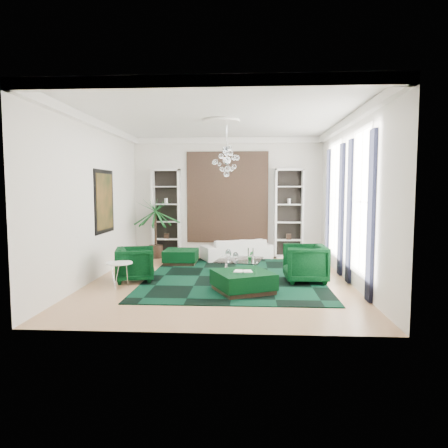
# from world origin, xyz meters

# --- Properties ---
(floor) EXTENTS (6.00, 7.00, 0.02)m
(floor) POSITION_xyz_m (0.00, 0.00, -0.01)
(floor) COLOR tan
(floor) RESTS_ON ground
(ceiling) EXTENTS (6.00, 7.00, 0.02)m
(ceiling) POSITION_xyz_m (0.00, 0.00, 3.81)
(ceiling) COLOR white
(ceiling) RESTS_ON ground
(wall_back) EXTENTS (6.00, 0.02, 3.80)m
(wall_back) POSITION_xyz_m (0.00, 3.51, 1.90)
(wall_back) COLOR silver
(wall_back) RESTS_ON ground
(wall_front) EXTENTS (6.00, 0.02, 3.80)m
(wall_front) POSITION_xyz_m (0.00, -3.51, 1.90)
(wall_front) COLOR silver
(wall_front) RESTS_ON ground
(wall_left) EXTENTS (0.02, 7.00, 3.80)m
(wall_left) POSITION_xyz_m (-3.01, 0.00, 1.90)
(wall_left) COLOR silver
(wall_left) RESTS_ON ground
(wall_right) EXTENTS (0.02, 7.00, 3.80)m
(wall_right) POSITION_xyz_m (3.01, 0.00, 1.90)
(wall_right) COLOR silver
(wall_right) RESTS_ON ground
(crown_molding) EXTENTS (6.00, 7.00, 0.18)m
(crown_molding) POSITION_xyz_m (0.00, 0.00, 3.70)
(crown_molding) COLOR white
(crown_molding) RESTS_ON ceiling
(ceiling_medallion) EXTENTS (0.90, 0.90, 0.05)m
(ceiling_medallion) POSITION_xyz_m (0.00, 0.30, 3.77)
(ceiling_medallion) COLOR white
(ceiling_medallion) RESTS_ON ceiling
(tapestry) EXTENTS (2.50, 0.06, 2.80)m
(tapestry) POSITION_xyz_m (0.00, 3.46, 1.90)
(tapestry) COLOR black
(tapestry) RESTS_ON wall_back
(shelving_left) EXTENTS (0.90, 0.38, 2.80)m
(shelving_left) POSITION_xyz_m (-1.95, 3.31, 1.40)
(shelving_left) COLOR white
(shelving_left) RESTS_ON floor
(shelving_right) EXTENTS (0.90, 0.38, 2.80)m
(shelving_right) POSITION_xyz_m (1.95, 3.31, 1.40)
(shelving_right) COLOR white
(shelving_right) RESTS_ON floor
(painting) EXTENTS (0.04, 1.30, 1.60)m
(painting) POSITION_xyz_m (-2.97, 0.60, 1.85)
(painting) COLOR black
(painting) RESTS_ON wall_left
(window_near) EXTENTS (0.03, 1.10, 2.90)m
(window_near) POSITION_xyz_m (2.99, -0.90, 1.90)
(window_near) COLOR white
(window_near) RESTS_ON wall_right
(curtain_near_a) EXTENTS (0.07, 0.30, 3.25)m
(curtain_near_a) POSITION_xyz_m (2.96, -1.68, 1.65)
(curtain_near_a) COLOR black
(curtain_near_a) RESTS_ON floor
(curtain_near_b) EXTENTS (0.07, 0.30, 3.25)m
(curtain_near_b) POSITION_xyz_m (2.96, -0.12, 1.65)
(curtain_near_b) COLOR black
(curtain_near_b) RESTS_ON floor
(window_far) EXTENTS (0.03, 1.10, 2.90)m
(window_far) POSITION_xyz_m (2.99, 1.50, 1.90)
(window_far) COLOR white
(window_far) RESTS_ON wall_right
(curtain_far_a) EXTENTS (0.07, 0.30, 3.25)m
(curtain_far_a) POSITION_xyz_m (2.96, 0.72, 1.65)
(curtain_far_a) COLOR black
(curtain_far_a) RESTS_ON floor
(curtain_far_b) EXTENTS (0.07, 0.30, 3.25)m
(curtain_far_b) POSITION_xyz_m (2.96, 2.28, 1.65)
(curtain_far_b) COLOR black
(curtain_far_b) RESTS_ON floor
(rug) EXTENTS (4.20, 5.00, 0.02)m
(rug) POSITION_xyz_m (0.32, 0.38, 0.01)
(rug) COLOR black
(rug) RESTS_ON floor
(sofa) EXTENTS (2.30, 1.63, 0.63)m
(sofa) POSITION_xyz_m (0.32, 2.94, 0.31)
(sofa) COLOR silver
(sofa) RESTS_ON floor
(armchair_left) EXTENTS (1.06, 1.04, 0.80)m
(armchair_left) POSITION_xyz_m (-2.00, -0.17, 0.40)
(armchair_left) COLOR black
(armchair_left) RESTS_ON floor
(armchair_right) EXTENTS (0.99, 0.96, 0.88)m
(armchair_right) POSITION_xyz_m (1.98, -0.06, 0.44)
(armchair_right) COLOR black
(armchair_right) RESTS_ON floor
(coffee_table) EXTENTS (1.28, 1.28, 0.38)m
(coffee_table) POSITION_xyz_m (0.44, 0.74, 0.19)
(coffee_table) COLOR white
(coffee_table) RESTS_ON floor
(ottoman_side) EXTENTS (0.94, 0.94, 0.42)m
(ottoman_side) POSITION_xyz_m (-1.28, 2.02, 0.21)
(ottoman_side) COLOR black
(ottoman_side) RESTS_ON floor
(ottoman_front) EXTENTS (1.46, 1.46, 0.44)m
(ottoman_front) POSITION_xyz_m (0.55, -1.06, 0.22)
(ottoman_front) COLOR black
(ottoman_front) RESTS_ON floor
(book) EXTENTS (0.38, 0.25, 0.03)m
(book) POSITION_xyz_m (0.55, -1.06, 0.45)
(book) COLOR white
(book) RESTS_ON ottoman_front
(side_table) EXTENTS (0.59, 0.59, 0.55)m
(side_table) POSITION_xyz_m (-2.16, -0.84, 0.28)
(side_table) COLOR white
(side_table) RESTS_ON floor
(palm) EXTENTS (2.00, 2.00, 2.41)m
(palm) POSITION_xyz_m (-2.24, 3.02, 1.21)
(palm) COLOR #165922
(palm) RESTS_ON floor
(chandelier) EXTENTS (1.05, 1.05, 0.73)m
(chandelier) POSITION_xyz_m (0.13, 0.51, 2.85)
(chandelier) COLOR white
(chandelier) RESTS_ON ceiling
(table_plant) EXTENTS (0.16, 0.14, 0.25)m
(table_plant) POSITION_xyz_m (0.71, 0.51, 0.50)
(table_plant) COLOR #165922
(table_plant) RESTS_ON coffee_table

